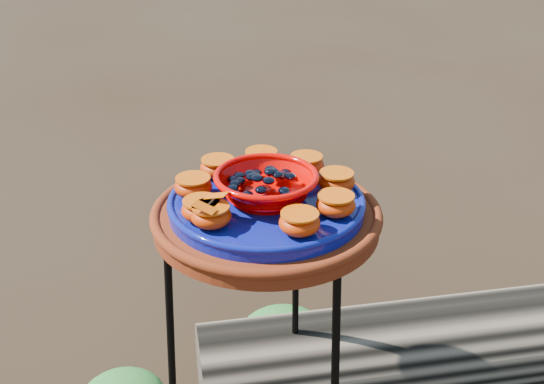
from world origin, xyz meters
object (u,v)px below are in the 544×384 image
(plant_stand, at_px, (267,365))
(driftwood_log, at_px, (477,344))
(red_bowl, at_px, (266,187))
(cobalt_plate, at_px, (266,205))
(terracotta_saucer, at_px, (266,219))

(plant_stand, bearing_deg, driftwood_log, 48.29)
(red_bowl, bearing_deg, driftwood_log, 48.29)
(red_bowl, height_order, driftwood_log, red_bowl)
(cobalt_plate, bearing_deg, red_bowl, 0.00)
(plant_stand, xyz_separation_m, driftwood_log, (0.44, 0.49, -0.21))
(terracotta_saucer, xyz_separation_m, red_bowl, (0.00, 0.00, 0.07))
(terracotta_saucer, bearing_deg, plant_stand, 0.00)
(cobalt_plate, relative_size, driftwood_log, 0.25)
(driftwood_log, bearing_deg, red_bowl, -131.71)
(plant_stand, height_order, red_bowl, red_bowl)
(plant_stand, distance_m, driftwood_log, 0.69)
(plant_stand, xyz_separation_m, red_bowl, (0.00, 0.00, 0.44))
(terracotta_saucer, relative_size, cobalt_plate, 1.17)
(cobalt_plate, distance_m, red_bowl, 0.04)
(plant_stand, distance_m, cobalt_plate, 0.40)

